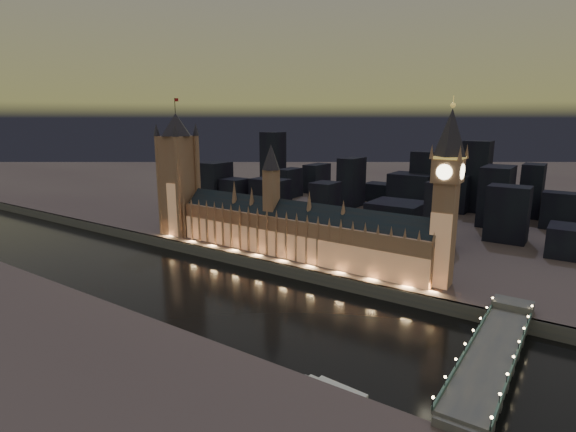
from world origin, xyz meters
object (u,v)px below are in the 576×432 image
Objects in this scene: westminster_bridge at (493,356)px; river_boat at (340,395)px; victoria_tower at (178,168)px; palace_of_westminster at (293,230)px; elizabeth_tower at (447,184)px.

westminster_bridge is 2.86× the size of river_boat.
victoria_tower is 273.46m from westminster_bridge.
westminster_bridge is at bearing 51.40° from river_boat.
palace_of_westminster is at bearing 130.13° from river_boat.
palace_of_westminster is 111.27m from elizabeth_tower.
victoria_tower is 2.82× the size of river_boat.
palace_of_westminster is 159.83m from westminster_bridge.
river_boat is (-43.54, -54.55, -4.43)m from westminster_bridge.
elizabeth_tower is 2.72× the size of river_boat.
westminster_bridge is 69.94m from river_boat.
palace_of_westminster reaches higher than river_boat.
palace_of_westminster is at bearing 155.71° from westminster_bridge.
westminster_bridge is at bearing -24.29° from palace_of_westminster.
victoria_tower is at bearing 165.85° from westminster_bridge.
victoria_tower is 0.99× the size of westminster_bridge.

